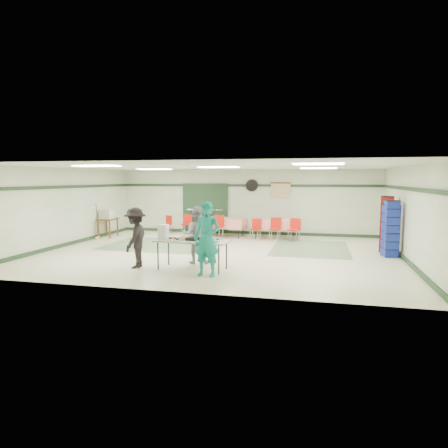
% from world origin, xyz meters
% --- Properties ---
extents(floor, '(11.00, 11.00, 0.00)m').
position_xyz_m(floor, '(0.00, 0.00, 0.00)').
color(floor, beige).
rests_on(floor, ground).
extents(ceiling, '(11.00, 11.00, 0.00)m').
position_xyz_m(ceiling, '(0.00, 0.00, 2.70)').
color(ceiling, silver).
rests_on(ceiling, wall_back).
extents(wall_back, '(11.00, 0.00, 11.00)m').
position_xyz_m(wall_back, '(0.00, 4.50, 1.35)').
color(wall_back, beige).
rests_on(wall_back, floor).
extents(wall_front, '(11.00, 0.00, 11.00)m').
position_xyz_m(wall_front, '(0.00, -4.50, 1.35)').
color(wall_front, beige).
rests_on(wall_front, floor).
extents(wall_left, '(0.00, 9.00, 9.00)m').
position_xyz_m(wall_left, '(-5.50, 0.00, 1.35)').
color(wall_left, beige).
rests_on(wall_left, floor).
extents(wall_right, '(0.00, 9.00, 9.00)m').
position_xyz_m(wall_right, '(5.50, 0.00, 1.35)').
color(wall_right, beige).
rests_on(wall_right, floor).
extents(trim_back, '(11.00, 0.06, 0.10)m').
position_xyz_m(trim_back, '(0.00, 4.47, 2.05)').
color(trim_back, '#1D351F').
rests_on(trim_back, wall_back).
extents(baseboard_back, '(11.00, 0.06, 0.12)m').
position_xyz_m(baseboard_back, '(0.00, 4.47, 0.06)').
color(baseboard_back, '#1D351F').
rests_on(baseboard_back, floor).
extents(trim_left, '(0.06, 9.00, 0.10)m').
position_xyz_m(trim_left, '(-5.47, 0.00, 2.05)').
color(trim_left, '#1D351F').
rests_on(trim_left, wall_back).
extents(baseboard_left, '(0.06, 9.00, 0.12)m').
position_xyz_m(baseboard_left, '(-5.47, 0.00, 0.06)').
color(baseboard_left, '#1D351F').
rests_on(baseboard_left, floor).
extents(trim_right, '(0.06, 9.00, 0.10)m').
position_xyz_m(trim_right, '(5.47, 0.00, 2.05)').
color(trim_right, '#1D351F').
rests_on(trim_right, wall_back).
extents(baseboard_right, '(0.06, 9.00, 0.12)m').
position_xyz_m(baseboard_right, '(5.47, 0.00, 0.06)').
color(baseboard_right, '#1D351F').
rests_on(baseboard_right, floor).
extents(green_patch_a, '(3.50, 3.00, 0.01)m').
position_xyz_m(green_patch_a, '(-2.50, 1.00, 0.00)').
color(green_patch_a, slate).
rests_on(green_patch_a, floor).
extents(green_patch_b, '(2.50, 3.50, 0.01)m').
position_xyz_m(green_patch_b, '(2.80, 1.50, 0.00)').
color(green_patch_b, slate).
rests_on(green_patch_b, floor).
extents(double_door_left, '(0.90, 0.06, 2.10)m').
position_xyz_m(double_door_left, '(-2.20, 4.44, 1.05)').
color(double_door_left, gray).
rests_on(double_door_left, floor).
extents(double_door_right, '(0.90, 0.06, 2.10)m').
position_xyz_m(double_door_right, '(-1.25, 4.44, 1.05)').
color(double_door_right, gray).
rests_on(double_door_right, floor).
extents(door_frame, '(2.00, 0.03, 2.15)m').
position_xyz_m(door_frame, '(-1.73, 4.42, 1.05)').
color(door_frame, '#1D351F').
rests_on(door_frame, floor).
extents(wall_fan, '(0.50, 0.10, 0.50)m').
position_xyz_m(wall_fan, '(0.30, 4.44, 2.05)').
color(wall_fan, black).
rests_on(wall_fan, wall_back).
extents(scroll_banner, '(0.80, 0.02, 0.60)m').
position_xyz_m(scroll_banner, '(1.50, 4.44, 1.85)').
color(scroll_banner, tan).
rests_on(scroll_banner, wall_back).
extents(serving_table, '(1.96, 0.92, 0.76)m').
position_xyz_m(serving_table, '(-0.09, -2.44, 0.72)').
color(serving_table, '#ACACA7').
rests_on(serving_table, floor).
extents(sheet_tray_right, '(0.59, 0.47, 0.02)m').
position_xyz_m(sheet_tray_right, '(0.39, -2.53, 0.77)').
color(sheet_tray_right, silver).
rests_on(sheet_tray_right, serving_table).
extents(sheet_tray_mid, '(0.65, 0.51, 0.02)m').
position_xyz_m(sheet_tray_mid, '(-0.17, -2.33, 0.77)').
color(sheet_tray_mid, silver).
rests_on(sheet_tray_mid, serving_table).
extents(sheet_tray_left, '(0.62, 0.49, 0.02)m').
position_xyz_m(sheet_tray_left, '(-0.59, -2.54, 0.77)').
color(sheet_tray_left, silver).
rests_on(sheet_tray_left, serving_table).
extents(baking_pan, '(0.46, 0.31, 0.08)m').
position_xyz_m(baking_pan, '(-0.00, -2.45, 0.80)').
color(baking_pan, black).
rests_on(baking_pan, serving_table).
extents(foam_box_stack, '(0.25, 0.23, 0.37)m').
position_xyz_m(foam_box_stack, '(-0.92, -2.34, 0.95)').
color(foam_box_stack, white).
rests_on(foam_box_stack, serving_table).
extents(volunteer_teal, '(0.71, 0.51, 1.80)m').
position_xyz_m(volunteer_teal, '(0.47, -3.03, 0.90)').
color(volunteer_teal, '#13877B').
rests_on(volunteer_teal, floor).
extents(volunteer_grey, '(0.87, 0.74, 1.57)m').
position_xyz_m(volunteer_grey, '(-0.22, -1.67, 0.79)').
color(volunteer_grey, '#97969C').
rests_on(volunteer_grey, floor).
extents(volunteer_dark, '(0.69, 1.08, 1.59)m').
position_xyz_m(volunteer_dark, '(-1.60, -2.58, 0.79)').
color(volunteer_dark, black).
rests_on(volunteer_dark, floor).
extents(dining_table_a, '(1.93, 0.95, 0.77)m').
position_xyz_m(dining_table_a, '(1.46, 3.49, 0.57)').
color(dining_table_a, red).
rests_on(dining_table_a, floor).
extents(dining_table_b, '(1.95, 1.03, 0.77)m').
position_xyz_m(dining_table_b, '(-0.74, 3.49, 0.57)').
color(dining_table_b, red).
rests_on(dining_table_b, floor).
extents(chair_a, '(0.46, 0.46, 0.87)m').
position_xyz_m(chair_a, '(1.46, 2.92, 0.53)').
color(chair_a, red).
rests_on(chair_a, floor).
extents(chair_b, '(0.43, 0.43, 0.81)m').
position_xyz_m(chair_b, '(0.73, 2.92, 0.49)').
color(chair_b, red).
rests_on(chair_b, floor).
extents(chair_c, '(0.49, 0.49, 0.85)m').
position_xyz_m(chair_c, '(2.19, 2.92, 0.52)').
color(chair_c, red).
rests_on(chair_c, floor).
extents(chair_d, '(0.49, 0.49, 0.91)m').
position_xyz_m(chair_d, '(-0.77, 2.93, 0.56)').
color(chair_d, red).
rests_on(chair_d, floor).
extents(chair_loose_a, '(0.38, 0.38, 0.81)m').
position_xyz_m(chair_loose_a, '(-2.39, 3.97, 0.50)').
color(chair_loose_a, red).
rests_on(chair_loose_a, floor).
extents(chair_loose_b, '(0.49, 0.49, 0.78)m').
position_xyz_m(chair_loose_b, '(-3.21, 3.76, 0.47)').
color(chair_loose_b, red).
rests_on(chair_loose_b, floor).
extents(crate_stack_blue_a, '(0.49, 0.49, 1.56)m').
position_xyz_m(crate_stack_blue_a, '(5.15, 0.55, 0.78)').
color(crate_stack_blue_a, navy).
rests_on(crate_stack_blue_a, floor).
extents(crate_stack_red, '(0.44, 0.44, 1.78)m').
position_xyz_m(crate_stack_red, '(5.15, 1.34, 0.89)').
color(crate_stack_red, maroon).
rests_on(crate_stack_red, floor).
extents(crate_stack_blue_b, '(0.41, 0.41, 1.69)m').
position_xyz_m(crate_stack_blue_b, '(5.15, 0.51, 0.85)').
color(crate_stack_blue_b, navy).
rests_on(crate_stack_blue_b, floor).
extents(printer_table, '(0.67, 0.97, 0.74)m').
position_xyz_m(printer_table, '(-5.15, 2.25, 0.64)').
color(printer_table, brown).
rests_on(printer_table, floor).
extents(office_printer, '(0.45, 0.39, 0.36)m').
position_xyz_m(office_printer, '(-5.15, 2.16, 0.92)').
color(office_printer, '#B1B0AC').
rests_on(office_printer, printer_table).
extents(broom, '(0.05, 0.22, 1.36)m').
position_xyz_m(broom, '(-5.23, 1.65, 0.71)').
color(broom, brown).
rests_on(broom, floor).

